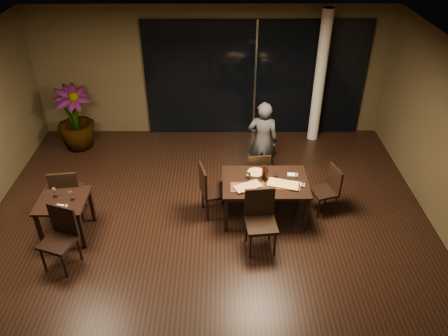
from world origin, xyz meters
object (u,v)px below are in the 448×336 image
(chair_side_far, at_px, (67,191))
(chair_side_near, at_px, (61,234))
(bottle_c, at_px, (264,171))
(diner, at_px, (263,141))
(chair_main_right, at_px, (328,188))
(potted_plant, at_px, (75,118))
(bottle_b, at_px, (267,174))
(side_table, at_px, (64,205))
(chair_main_far, at_px, (258,171))
(bottle_a, at_px, (264,173))
(main_table, at_px, (265,185))
(chair_main_near, at_px, (260,217))
(chair_main_left, at_px, (210,188))

(chair_side_far, height_order, chair_side_near, chair_side_far)
(bottle_c, bearing_deg, diner, 86.25)
(chair_main_right, xyz_separation_m, potted_plant, (-5.20, 2.32, 0.22))
(chair_side_far, bearing_deg, bottle_b, 173.46)
(side_table, relative_size, bottle_b, 2.65)
(chair_main_far, height_order, chair_side_far, chair_side_far)
(chair_main_right, xyz_separation_m, diner, (-1.12, 1.14, 0.32))
(bottle_b, bearing_deg, bottle_a, 139.91)
(main_table, bearing_deg, chair_main_far, 96.73)
(chair_main_right, xyz_separation_m, chair_side_far, (-4.65, -0.18, 0.07))
(chair_main_near, bearing_deg, chair_side_near, -179.08)
(chair_main_right, bearing_deg, bottle_c, -105.57)
(chair_side_near, height_order, bottle_a, chair_side_near)
(main_table, xyz_separation_m, chair_side_far, (-3.49, -0.04, -0.10))
(side_table, xyz_separation_m, bottle_b, (3.41, 0.52, 0.28))
(chair_main_far, distance_m, chair_main_left, 1.09)
(chair_main_far, relative_size, chair_main_right, 1.02)
(chair_main_right, bearing_deg, bottle_b, -101.67)
(side_table, relative_size, chair_main_right, 0.89)
(chair_main_near, distance_m, chair_side_near, 3.14)
(chair_main_left, bearing_deg, bottle_b, -106.19)
(chair_side_far, bearing_deg, chair_main_far, -175.86)
(chair_side_near, distance_m, diner, 4.12)
(main_table, height_order, chair_main_near, chair_main_near)
(side_table, xyz_separation_m, bottle_c, (3.37, 0.60, 0.27))
(chair_side_near, bearing_deg, diner, 55.87)
(chair_side_far, height_order, bottle_b, bottle_b)
(chair_main_near, bearing_deg, chair_main_right, 28.89)
(bottle_a, bearing_deg, bottle_c, 80.89)
(potted_plant, relative_size, bottle_b, 4.81)
(chair_main_near, height_order, bottle_b, chair_main_near)
(chair_main_right, height_order, diner, diner)
(main_table, xyz_separation_m, chair_main_left, (-0.97, 0.04, -0.10))
(chair_main_left, distance_m, potted_plant, 3.91)
(main_table, xyz_separation_m, chair_main_near, (-0.14, -0.77, -0.08))
(main_table, height_order, side_table, same)
(potted_plant, bearing_deg, bottle_b, -31.21)
(diner, bearing_deg, chair_main_left, 59.12)
(chair_side_far, relative_size, chair_side_near, 1.00)
(chair_main_left, xyz_separation_m, bottle_b, (0.98, -0.02, 0.33))
(chair_main_right, height_order, potted_plant, potted_plant)
(side_table, distance_m, chair_main_far, 3.52)
(chair_main_far, height_order, chair_side_near, chair_side_near)
(chair_main_right, bearing_deg, chair_main_near, -72.95)
(side_table, bearing_deg, chair_main_far, 19.27)
(bottle_a, bearing_deg, potted_plant, 148.91)
(bottle_a, bearing_deg, chair_main_right, 4.09)
(main_table, height_order, chair_main_far, chair_main_far)
(chair_side_far, distance_m, bottle_a, 3.47)
(chair_main_far, distance_m, bottle_a, 0.71)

